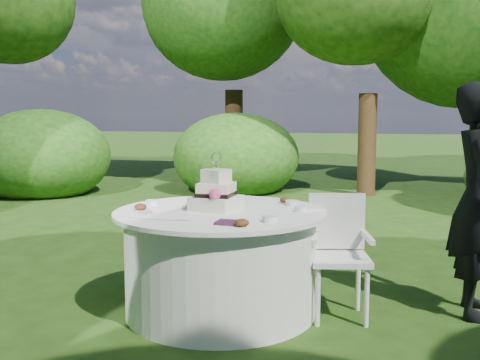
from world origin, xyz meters
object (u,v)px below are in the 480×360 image
at_px(guest, 479,200).
at_px(chair, 338,246).
at_px(table, 221,261).
at_px(napkins, 227,222).
at_px(cake, 216,195).

xyz_separation_m(guest, chair, (-0.97, -0.30, -0.33)).
relative_size(guest, table, 1.09).
height_order(napkins, guest, guest).
bearing_deg(chair, napkins, -134.23).
xyz_separation_m(cake, chair, (0.88, 0.17, -0.37)).
bearing_deg(chair, guest, 17.10).
bearing_deg(table, guest, 15.16).
bearing_deg(cake, napkins, -63.92).
bearing_deg(guest, chair, 106.05).
height_order(table, cake, cake).
bearing_deg(cake, guest, 14.32).
bearing_deg(table, napkins, -66.82).
relative_size(napkins, guest, 0.08).
relative_size(napkins, table, 0.09).
relative_size(napkins, cake, 0.33).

